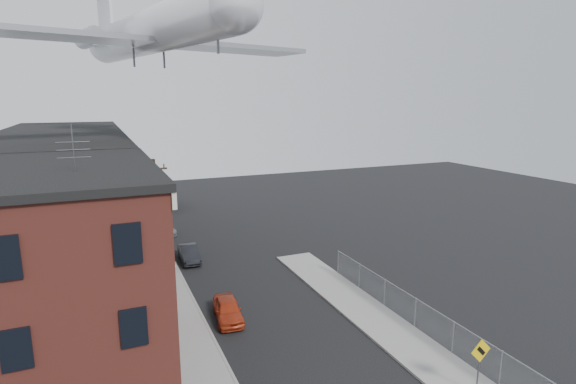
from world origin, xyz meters
name	(u,v)px	position (x,y,z in m)	size (l,w,h in m)	color
sidewalk_left	(152,254)	(-5.50, 24.00, 0.06)	(3.00, 62.00, 0.12)	gray
sidewalk_right	(383,325)	(5.50, 6.00, 0.06)	(3.00, 26.00, 0.12)	gray
curb_left	(169,252)	(-4.05, 24.00, 0.07)	(0.15, 62.00, 0.14)	gray
curb_right	(362,329)	(4.05, 6.00, 0.07)	(0.15, 26.00, 0.14)	gray
corner_building	(38,285)	(-12.00, 7.00, 5.16)	(10.31, 12.30, 12.15)	#3B1512
row_house_a	(55,229)	(-11.96, 16.50, 5.13)	(11.98, 7.00, 10.30)	slate
row_house_b	(61,205)	(-11.96, 23.50, 5.13)	(11.98, 7.00, 10.30)	gray
row_house_c	(66,189)	(-11.96, 30.50, 5.13)	(11.98, 7.00, 10.30)	slate
row_house_d	(69,177)	(-11.96, 37.50, 5.13)	(11.98, 7.00, 10.30)	gray
row_house_e	(72,168)	(-11.96, 44.50, 5.13)	(11.98, 7.00, 10.30)	slate
chainlink_fence	(415,312)	(7.00, 5.00, 1.00)	(0.06, 18.06, 1.90)	gray
warning_sign	(480,358)	(5.60, -1.03, 1.88)	(1.10, 0.11, 2.80)	#515156
utility_pole	(157,219)	(-5.60, 18.00, 4.67)	(1.80, 0.26, 9.00)	black
street_tree	(147,206)	(-5.27, 27.92, 3.45)	(3.22, 3.20, 5.20)	black
car_near	(228,310)	(-2.67, 10.33, 0.65)	(1.53, 3.80, 1.29)	#B23417
car_mid	(189,253)	(-2.84, 21.31, 0.65)	(1.38, 3.96, 1.30)	black
car_far	(164,228)	(-3.59, 30.06, 0.57)	(1.59, 3.92, 1.14)	slate
airplane	(149,31)	(-4.97, 20.98, 17.84)	(22.92, 26.20, 7.54)	silver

